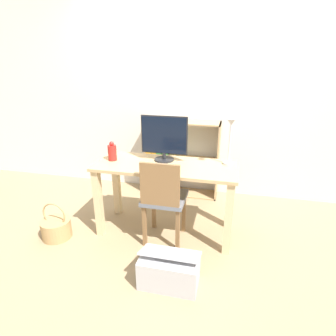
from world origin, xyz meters
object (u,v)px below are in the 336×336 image
Objects in this scene: keyboard at (158,166)px; bookshelf at (167,162)px; vase at (112,152)px; basket at (56,228)px; storage_box at (169,270)px; monitor at (164,137)px; desk_lamp at (230,137)px; chair at (163,198)px.

keyboard is 1.07m from bookshelf.
vase is 0.51× the size of basket.
basket reaches higher than storage_box.
monitor is 1.01× the size of desk_lamp.
bookshelf is at bearing 133.93° from desk_lamp.
basket is at bearing -142.78° from vase.
basket is at bearing -166.05° from chair.
basket is (-0.50, -0.38, -0.73)m from vase.
vase is at bearing 165.39° from chair.
desk_lamp reaches higher than chair.
vase is 1.06m from bookshelf.
storage_box is (0.41, -1.66, -0.30)m from bookshelf.
keyboard is 0.79× the size of basket.
monitor is 2.37× the size of vase.
monitor reaches higher than storage_box.
keyboard is 1.23m from basket.
bookshelf is at bearing 69.06° from vase.
keyboard is at bearing -81.42° from bookshelf.
basket is at bearing 164.19° from storage_box.
desk_lamp is (0.64, -0.02, 0.04)m from monitor.
desk_lamp is at bearing 31.83° from chair.
monitor is at bearing 106.59° from chair.
basket is (-1.01, -0.50, -0.89)m from monitor.
bookshelf is at bearing 98.58° from keyboard.
desk_lamp is at bearing -2.19° from monitor.
keyboard is at bearing -164.46° from desk_lamp.
bookshelf is (-0.16, 0.80, -0.55)m from monitor.
vase is 0.96m from basket.
chair reaches higher than storage_box.
vase is 0.20× the size of bookshelf.
desk_lamp reaches higher than vase.
vase is 0.41× the size of storage_box.
monitor is 0.53× the size of chair.
monitor is at bearing 106.38° from storage_box.
vase is 0.42× the size of desk_lamp.
vase reaches higher than keyboard.
monitor is 0.99m from bookshelf.
keyboard is (-0.01, -0.20, -0.23)m from monitor.
desk_lamp is at bearing 16.05° from basket.
desk_lamp is at bearing 15.54° from keyboard.
chair reaches higher than basket.
vase is at bearing -167.09° from monitor.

